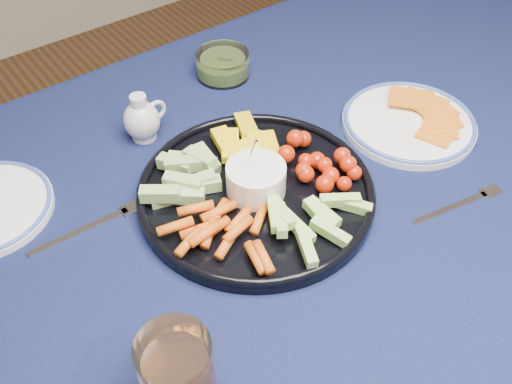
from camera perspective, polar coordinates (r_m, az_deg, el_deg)
dining_table at (r=0.96m, az=5.09°, el=-4.38°), size 1.67×1.07×0.75m
crudite_platter at (r=0.88m, az=-0.18°, el=0.37°), size 0.37×0.37×0.12m
creamer_pitcher at (r=1.00m, az=-11.31°, el=7.11°), size 0.08×0.06×0.09m
pickle_bowl at (r=1.14m, az=-3.33°, el=12.51°), size 0.10×0.10×0.05m
cheese_plate at (r=1.05m, az=15.08°, el=6.87°), size 0.24×0.24×0.03m
juice_tumbler at (r=0.67m, az=-7.89°, el=-17.54°), size 0.09×0.09×0.10m
fork_left at (r=0.88m, az=-15.41°, el=-3.03°), size 0.18×0.03×0.00m
fork_right at (r=0.94m, az=20.14°, el=-1.00°), size 0.17×0.05×0.00m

